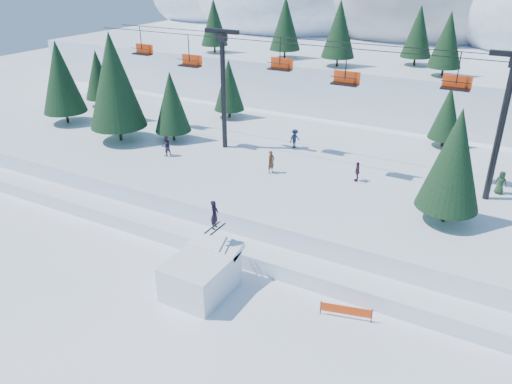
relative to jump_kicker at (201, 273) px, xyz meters
The scene contains 10 objects.
ground 2.37m from the jump_kicker, 73.21° to the right, with size 160.00×160.00×0.00m, color white.
mid_shelf 16.08m from the jump_kicker, 87.93° to the left, with size 70.00×22.00×2.50m, color white.
berm 6.14m from the jump_kicker, 84.53° to the left, with size 70.00×6.00×1.10m, color white.
mountain_ridge 72.10m from the jump_kicker, 93.60° to the left, with size 119.00×60.00×26.46m.
jump_kicker is the anchor object (origin of this frame).
chairlift 18.11m from the jump_kicker, 83.94° to the left, with size 46.00×3.21×10.28m.
conifer_stand 16.98m from the jump_kicker, 86.06° to the left, with size 60.75×18.15×9.92m.
distant_skiers 15.62m from the jump_kicker, 92.74° to the left, with size 26.95×8.35×1.85m.
banner_near 8.61m from the jump_kicker, 11.71° to the left, with size 2.78×0.73×0.90m.
banner_far 11.55m from the jump_kicker, 23.75° to the left, with size 2.67×1.08×0.90m.
Camera 1 is at (14.12, -18.00, 18.22)m, focal length 35.00 mm.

